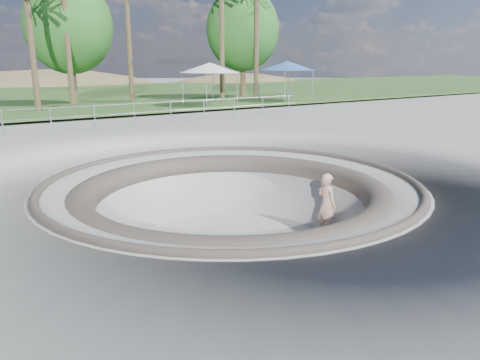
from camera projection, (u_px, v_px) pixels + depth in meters
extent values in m
plane|color=#999894|center=(231.00, 182.00, 12.82)|extent=(180.00, 180.00, 0.00)
torus|color=#999894|center=(231.00, 250.00, 13.31)|extent=(14.00, 14.00, 4.00)
cylinder|color=#999894|center=(231.00, 248.00, 13.30)|extent=(6.60, 6.60, 0.10)
torus|color=#4B453C|center=(231.00, 183.00, 12.83)|extent=(10.24, 10.24, 0.24)
torus|color=#4B453C|center=(231.00, 198.00, 12.93)|extent=(8.91, 8.91, 0.81)
cube|color=#2B4F1F|center=(16.00, 97.00, 40.11)|extent=(180.00, 36.00, 0.12)
ellipsoid|color=brown|center=(52.00, 141.00, 67.33)|extent=(61.60, 44.00, 28.60)
ellipsoid|color=brown|center=(238.00, 117.00, 74.90)|extent=(42.00, 30.00, 19.50)
cylinder|color=#93969B|center=(94.00, 106.00, 22.18)|extent=(25.00, 0.05, 0.05)
cylinder|color=#93969B|center=(95.00, 115.00, 22.29)|extent=(25.00, 0.05, 0.05)
cube|color=olive|center=(325.00, 235.00, 13.95)|extent=(0.77, 0.30, 0.02)
cylinder|color=silver|center=(325.00, 236.00, 13.96)|extent=(0.05, 0.16, 0.03)
cylinder|color=silver|center=(325.00, 236.00, 13.96)|extent=(0.05, 0.16, 0.03)
cylinder|color=beige|center=(325.00, 237.00, 13.96)|extent=(0.06, 0.03, 0.06)
cylinder|color=beige|center=(325.00, 237.00, 13.96)|extent=(0.06, 0.03, 0.06)
cylinder|color=beige|center=(325.00, 237.00, 13.96)|extent=(0.06, 0.03, 0.06)
cylinder|color=beige|center=(325.00, 237.00, 13.96)|extent=(0.06, 0.03, 0.06)
imported|color=#D8A48C|center=(326.00, 205.00, 13.72)|extent=(0.49, 0.71, 1.89)
cylinder|color=#93969B|center=(203.00, 91.00, 30.53)|extent=(0.06, 0.06, 2.10)
cylinder|color=#93969B|center=(237.00, 90.00, 31.98)|extent=(0.06, 0.06, 2.10)
cylinder|color=#93969B|center=(184.00, 89.00, 32.68)|extent=(0.06, 0.06, 2.10)
cylinder|color=#93969B|center=(216.00, 88.00, 34.12)|extent=(0.06, 0.06, 2.10)
cube|color=silver|center=(210.00, 73.00, 32.05)|extent=(3.24, 3.24, 0.08)
cone|color=silver|center=(210.00, 68.00, 31.96)|extent=(5.61, 5.61, 0.67)
cylinder|color=#93969B|center=(284.00, 87.00, 34.17)|extent=(0.06, 0.06, 2.18)
cylinder|color=#93969B|center=(312.00, 86.00, 35.67)|extent=(0.06, 0.06, 2.18)
cylinder|color=#93969B|center=(262.00, 86.00, 36.40)|extent=(0.06, 0.06, 2.18)
cylinder|color=#93969B|center=(289.00, 85.00, 37.90)|extent=(0.06, 0.06, 2.18)
cube|color=#2F5AAB|center=(287.00, 70.00, 35.74)|extent=(3.03, 3.03, 0.08)
cone|color=#2F5AAB|center=(287.00, 66.00, 35.66)|extent=(5.89, 5.89, 0.69)
cylinder|color=brown|center=(32.00, 47.00, 27.66)|extent=(0.36, 0.36, 7.77)
cylinder|color=brown|center=(66.00, 22.00, 30.25)|extent=(0.36, 0.36, 11.05)
cylinder|color=brown|center=(129.00, 38.00, 34.42)|extent=(0.36, 0.36, 9.39)
cylinder|color=brown|center=(222.00, 34.00, 33.80)|extent=(0.36, 0.36, 9.94)
cylinder|color=brown|center=(256.00, 43.00, 36.84)|extent=(0.36, 0.36, 8.97)
cylinder|color=brown|center=(72.00, 68.00, 33.37)|extent=(0.44, 0.44, 5.12)
ellipsoid|color=#256021|center=(68.00, 25.00, 32.65)|extent=(6.11, 5.56, 6.67)
cylinder|color=brown|center=(243.00, 66.00, 40.26)|extent=(0.44, 0.44, 5.29)
ellipsoid|color=#256021|center=(243.00, 29.00, 39.51)|extent=(6.32, 5.75, 6.90)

